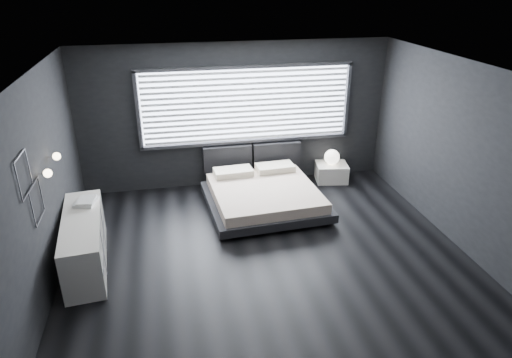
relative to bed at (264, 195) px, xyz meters
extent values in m
plane|color=black|center=(-0.29, -1.53, -0.25)|extent=(6.00, 6.00, 0.00)
plane|color=silver|center=(-0.29, -1.53, 2.55)|extent=(6.00, 6.00, 0.00)
cube|color=black|center=(-0.29, 1.22, 1.15)|extent=(6.00, 0.04, 2.80)
cube|color=black|center=(-0.29, -4.28, 1.15)|extent=(6.00, 0.04, 2.80)
cube|color=black|center=(-3.29, -1.53, 1.15)|extent=(0.04, 5.50, 2.80)
cube|color=black|center=(2.71, -1.53, 1.15)|extent=(0.04, 5.50, 2.80)
cube|color=white|center=(-0.09, 1.20, 1.36)|extent=(4.00, 0.02, 1.38)
cube|color=#47474C|center=(-2.13, 1.17, 1.36)|extent=(0.06, 0.08, 1.48)
cube|color=#47474C|center=(1.95, 1.17, 1.36)|extent=(0.06, 0.08, 1.48)
cube|color=#47474C|center=(-0.09, 1.17, 2.09)|extent=(4.14, 0.08, 0.06)
cube|color=#47474C|center=(-0.09, 1.17, 0.63)|extent=(4.14, 0.08, 0.06)
cube|color=silver|center=(-0.09, 1.14, 1.36)|extent=(3.94, 0.03, 1.32)
cube|color=black|center=(-0.50, 1.11, 0.32)|extent=(0.96, 0.16, 0.52)
cube|color=black|center=(0.50, 1.11, 0.32)|extent=(0.96, 0.16, 0.52)
cylinder|color=silver|center=(-3.24, -1.48, 1.35)|extent=(0.10, 0.02, 0.02)
sphere|color=#FFE5B7|center=(-3.17, -1.48, 1.35)|extent=(0.11, 0.11, 0.11)
cylinder|color=silver|center=(-3.24, -0.88, 1.35)|extent=(0.10, 0.02, 0.02)
sphere|color=#FFE5B7|center=(-3.17, -0.88, 1.35)|extent=(0.11, 0.11, 0.11)
cube|color=#47474C|center=(-3.26, -2.08, 1.83)|extent=(0.01, 0.46, 0.02)
cube|color=#47474C|center=(-3.26, -2.08, 1.37)|extent=(0.01, 0.46, 0.02)
cube|color=#47474C|center=(-3.26, -1.85, 1.60)|extent=(0.01, 0.02, 0.46)
cube|color=#47474C|center=(-3.26, -2.31, 1.60)|extent=(0.01, 0.02, 0.46)
cube|color=#47474C|center=(-3.26, -1.83, 1.36)|extent=(0.01, 0.46, 0.02)
cube|color=#47474C|center=(-3.26, -1.83, 0.90)|extent=(0.01, 0.46, 0.02)
cube|color=#47474C|center=(-3.26, -1.60, 1.13)|extent=(0.01, 0.02, 0.46)
cube|color=#47474C|center=(-3.26, -2.06, 1.13)|extent=(0.01, 0.02, 0.46)
cube|color=black|center=(-0.83, -0.88, -0.21)|extent=(0.12, 0.12, 0.07)
cube|color=black|center=(0.93, -0.77, -0.21)|extent=(0.12, 0.12, 0.07)
cube|color=black|center=(-0.92, 0.69, -0.21)|extent=(0.12, 0.12, 0.07)
cube|color=black|center=(0.83, 0.80, -0.21)|extent=(0.12, 0.12, 0.07)
cube|color=black|center=(0.00, -0.04, -0.10)|extent=(2.15, 2.07, 0.15)
cube|color=beige|center=(0.00, -0.04, 0.07)|extent=(1.92, 1.92, 0.19)
cube|color=beige|center=(-0.46, 0.66, 0.22)|extent=(0.75, 0.43, 0.12)
cube|color=beige|center=(0.37, 0.71, 0.22)|extent=(0.75, 0.43, 0.12)
cube|color=white|center=(1.62, 0.89, -0.06)|extent=(0.70, 0.61, 0.36)
sphere|color=white|center=(1.61, 0.90, 0.27)|extent=(0.31, 0.31, 0.31)
cube|color=white|center=(-2.94, -1.21, 0.13)|extent=(0.70, 1.92, 0.75)
cube|color=#47474C|center=(-2.67, -1.18, 0.13)|extent=(0.18, 1.85, 0.73)
cube|color=silver|center=(-2.92, -0.71, 0.53)|extent=(0.36, 0.42, 0.04)
cube|color=silver|center=(-2.91, -0.73, 0.57)|extent=(0.28, 0.35, 0.03)
camera|label=1|loc=(-1.63, -7.23, 3.69)|focal=32.00mm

